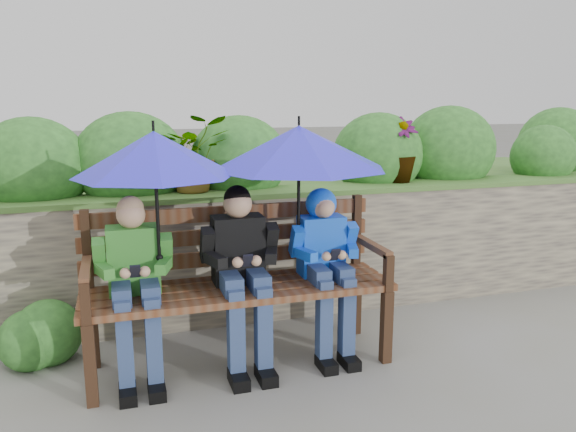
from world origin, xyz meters
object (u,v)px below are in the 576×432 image
object	(u,v)px
boy_left	(135,277)
umbrella_right	(299,147)
park_bench	(237,274)
umbrella_left	(155,154)
boy_middle	(242,266)
boy_right	(325,255)

from	to	relation	value
boy_left	umbrella_right	xyz separation A→B (m)	(1.07, 0.06, 0.76)
park_bench	umbrella_right	distance (m)	0.93
boy_left	umbrella_right	size ratio (longest dim) A/B	0.99
umbrella_left	umbrella_right	size ratio (longest dim) A/B	0.83
boy_middle	boy_right	distance (m)	0.59
park_bench	boy_left	xyz separation A→B (m)	(-0.66, -0.09, 0.07)
boy_left	boy_middle	size ratio (longest dim) A/B	0.97
boy_right	umbrella_left	xyz separation A→B (m)	(-1.10, -0.02, 0.72)
boy_middle	umbrella_left	xyz separation A→B (m)	(-0.51, -0.00, 0.74)
boy_middle	boy_right	bearing A→B (deg)	1.72
boy_left	boy_middle	world-z (taller)	boy_middle
boy_left	boy_right	distance (m)	1.25
boy_middle	umbrella_right	distance (m)	0.85
boy_middle	boy_right	world-z (taller)	boy_middle
boy_right	umbrella_right	distance (m)	0.75
umbrella_left	umbrella_right	distance (m)	0.92
umbrella_right	boy_right	bearing A→B (deg)	-12.90
park_bench	boy_left	distance (m)	0.67
umbrella_left	boy_middle	bearing A→B (deg)	0.16
boy_middle	umbrella_right	size ratio (longest dim) A/B	1.02
boy_left	umbrella_left	bearing A→B (deg)	-1.91
park_bench	umbrella_right	size ratio (longest dim) A/B	1.70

